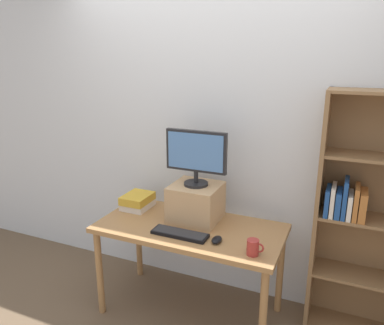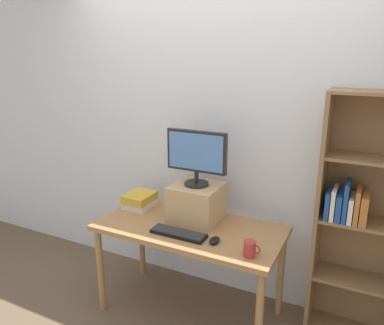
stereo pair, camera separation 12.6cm
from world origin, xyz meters
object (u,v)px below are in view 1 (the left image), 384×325
object	(u,v)px
desk	(190,236)
computer_monitor	(196,155)
bookshelf_unit	(372,218)
computer_mouse	(217,240)
book_stack	(138,201)
keyboard	(180,234)
riser_box	(196,202)
coffee_mug	(253,247)

from	to	relation	value
desk	computer_monitor	world-z (taller)	computer_monitor
bookshelf_unit	computer_mouse	distance (m)	1.05
bookshelf_unit	computer_monitor	bearing A→B (deg)	-170.38
book_stack	keyboard	bearing A→B (deg)	-29.72
bookshelf_unit	riser_box	size ratio (longest dim) A/B	4.85
keyboard	book_stack	distance (m)	0.60
bookshelf_unit	computer_mouse	bearing A→B (deg)	-152.97
desk	coffee_mug	distance (m)	0.58
bookshelf_unit	riser_box	xyz separation A→B (m)	(-1.19, -0.20, -0.01)
computer_monitor	coffee_mug	size ratio (longest dim) A/B	4.20
riser_box	coffee_mug	world-z (taller)	riser_box
keyboard	computer_mouse	distance (m)	0.26
bookshelf_unit	coffee_mug	size ratio (longest dim) A/B	15.73
keyboard	computer_mouse	size ratio (longest dim) A/B	3.79
desk	computer_monitor	size ratio (longest dim) A/B	2.93
riser_box	keyboard	world-z (taller)	riser_box
computer_monitor	book_stack	world-z (taller)	computer_monitor
coffee_mug	keyboard	bearing A→B (deg)	174.52
riser_box	computer_monitor	world-z (taller)	computer_monitor
desk	keyboard	size ratio (longest dim) A/B	3.39
computer_mouse	book_stack	xyz separation A→B (m)	(-0.78, 0.29, 0.04)
keyboard	bookshelf_unit	bearing A→B (deg)	22.02
keyboard	desk	bearing A→B (deg)	87.91
computer_monitor	coffee_mug	distance (m)	0.77
bookshelf_unit	computer_monitor	xyz separation A→B (m)	(-1.19, -0.20, 0.35)
computer_monitor	computer_mouse	distance (m)	0.61
bookshelf_unit	keyboard	size ratio (longest dim) A/B	4.33
keyboard	coffee_mug	xyz separation A→B (m)	(0.52, -0.05, 0.04)
coffee_mug	bookshelf_unit	bearing A→B (deg)	38.66
riser_box	computer_monitor	size ratio (longest dim) A/B	0.77
book_stack	computer_mouse	bearing A→B (deg)	-20.09
computer_mouse	bookshelf_unit	bearing A→B (deg)	27.03
desk	bookshelf_unit	world-z (taller)	bookshelf_unit
bookshelf_unit	book_stack	bearing A→B (deg)	-173.75
bookshelf_unit	computer_mouse	xyz separation A→B (m)	(-0.92, -0.47, -0.13)
computer_mouse	book_stack	bearing A→B (deg)	159.91
computer_monitor	computer_mouse	world-z (taller)	computer_monitor
book_stack	desk	bearing A→B (deg)	-14.57
keyboard	coffee_mug	world-z (taller)	coffee_mug
riser_box	computer_mouse	xyz separation A→B (m)	(0.26, -0.27, -0.12)
computer_mouse	book_stack	world-z (taller)	book_stack
riser_box	computer_monitor	bearing A→B (deg)	-90.00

